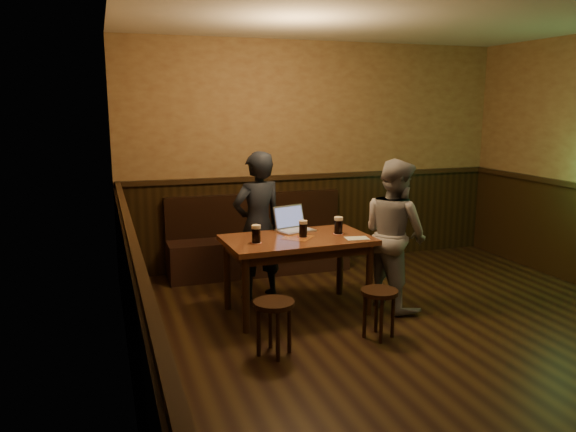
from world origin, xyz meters
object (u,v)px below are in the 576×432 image
at_px(bench, 258,247).
at_px(stool_right, 379,300).
at_px(stool_left, 274,312).
at_px(laptop, 293,224).
at_px(pint_mid, 303,229).
at_px(pub_table, 297,247).
at_px(person_grey, 395,234).
at_px(person_suit, 258,226).
at_px(pint_right, 338,225).
at_px(pint_left, 256,234).

xyz_separation_m(bench, stool_right, (0.47, -2.26, 0.04)).
relative_size(stool_left, laptop, 1.10).
xyz_separation_m(stool_left, pint_mid, (0.56, 0.86, 0.47)).
bearing_deg(pub_table, person_grey, -11.81).
bearing_deg(laptop, bench, 76.84).
bearing_deg(person_suit, bench, -119.04).
xyz_separation_m(pub_table, pint_mid, (0.06, -0.01, 0.18)).
height_order(pub_table, pint_right, pint_right).
distance_m(bench, pint_right, 1.58).
bearing_deg(person_grey, stool_right, 131.58).
bearing_deg(pub_table, pint_mid, -9.78).
xyz_separation_m(pub_table, stool_left, (-0.51, -0.86, -0.29)).
height_order(stool_left, stool_right, stool_left).
bearing_deg(person_grey, stool_left, 104.10).
relative_size(pint_left, pint_right, 0.99).
relative_size(pub_table, person_suit, 0.93).
bearing_deg(pint_mid, laptop, 89.78).
distance_m(bench, pub_table, 1.48).
xyz_separation_m(pub_table, person_suit, (-0.25, 0.53, 0.12)).
xyz_separation_m(bench, pint_left, (-0.44, -1.52, 0.53)).
bearing_deg(bench, pub_table, -90.00).
distance_m(pub_table, pint_right, 0.48).
bearing_deg(stool_right, pub_table, 119.50).
height_order(bench, stool_right, bench).
bearing_deg(stool_left, pub_table, 59.62).
bearing_deg(pint_mid, bench, 92.22).
xyz_separation_m(pub_table, stool_right, (0.47, -0.83, -0.31)).
xyz_separation_m(pub_table, person_grey, (0.98, -0.16, 0.10)).
bearing_deg(pint_right, stool_right, -87.84).
xyz_separation_m(stool_left, pint_left, (0.07, 0.78, 0.48)).
bearing_deg(person_grey, laptop, 52.05).
bearing_deg(pub_table, stool_left, -122.86).
bearing_deg(pub_table, person_suit, 113.27).
distance_m(stool_left, stool_right, 0.98).
relative_size(pint_mid, person_suit, 0.11).
distance_m(pint_right, person_grey, 0.57).
relative_size(bench, person_suit, 1.41).
relative_size(pint_left, person_suit, 0.11).
relative_size(stool_left, pint_left, 2.64).
relative_size(stool_right, pint_mid, 2.61).
relative_size(pub_table, person_grey, 0.96).
xyz_separation_m(bench, stool_left, (-0.51, -2.30, 0.06)).
bearing_deg(person_grey, person_suit, 49.57).
bearing_deg(person_suit, pint_right, 129.89).
height_order(bench, person_grey, person_grey).
xyz_separation_m(stool_right, pint_right, (-0.03, 0.84, 0.49)).
distance_m(pint_right, person_suit, 0.86).
height_order(pub_table, laptop, laptop).
relative_size(pint_right, person_suit, 0.11).
distance_m(stool_right, person_grey, 0.93).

